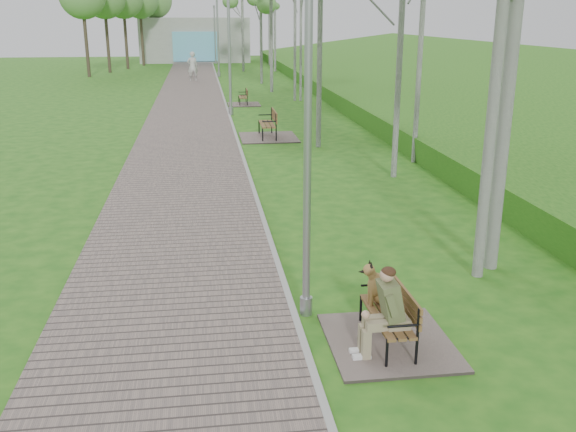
{
  "coord_description": "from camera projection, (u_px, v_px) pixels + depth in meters",
  "views": [
    {
      "loc": [
        -1.23,
        -12.03,
        4.17
      ],
      "look_at": [
        0.14,
        -1.97,
        0.99
      ],
      "focal_mm": 40.0,
      "sensor_mm": 36.0,
      "label": 1
    }
  ],
  "objects": [
    {
      "name": "walkway",
      "position": [
        190.0,
        100.0,
        32.88
      ],
      "size": [
        3.5,
        67.0,
        0.04
      ],
      "primitive_type": "cube",
      "color": "#665853",
      "rests_on": "ground"
    },
    {
      "name": "building_north",
      "position": [
        195.0,
        40.0,
        60.19
      ],
      "size": [
        10.0,
        5.2,
        4.0
      ],
      "color": "#9E9E99",
      "rests_on": "ground"
    },
    {
      "name": "lamp_post_near",
      "position": [
        307.0,
        168.0,
        8.71
      ],
      "size": [
        0.18,
        0.18,
        4.69
      ],
      "color": "gray",
      "rests_on": "ground"
    },
    {
      "name": "bench_second",
      "position": [
        267.0,
        132.0,
        22.76
      ],
      "size": [
        2.0,
        2.22,
        1.23
      ],
      "color": "#665853",
      "rests_on": "ground"
    },
    {
      "name": "ground",
      "position": [
        268.0,
        234.0,
        12.78
      ],
      "size": [
        120.0,
        120.0,
        0.0
      ],
      "primitive_type": "plane",
      "color": "#215D16",
      "rests_on": "ground"
    },
    {
      "name": "lamp_post_second",
      "position": [
        230.0,
        54.0,
        27.4
      ],
      "size": [
        0.22,
        0.22,
        5.61
      ],
      "color": "gray",
      "rests_on": "ground"
    },
    {
      "name": "kerb",
      "position": [
        224.0,
        100.0,
        33.1
      ],
      "size": [
        0.1,
        67.0,
        0.05
      ],
      "primitive_type": "cube",
      "color": "#999993",
      "rests_on": "ground"
    },
    {
      "name": "pedestrian_near",
      "position": [
        192.0,
        66.0,
        42.26
      ],
      "size": [
        0.77,
        0.57,
        1.93
      ],
      "primitive_type": "imported",
      "rotation": [
        0.0,
        0.0,
        3.3
      ],
      "color": "beige",
      "rests_on": "ground"
    },
    {
      "name": "bench_third",
      "position": [
        243.0,
        101.0,
        31.28
      ],
      "size": [
        1.55,
        1.72,
        0.95
      ],
      "color": "#665853",
      "rests_on": "ground"
    },
    {
      "name": "embankment",
      "position": [
        457.0,
        100.0,
        33.23
      ],
      "size": [
        14.0,
        70.0,
        1.6
      ],
      "primitive_type": "cube",
      "color": "#509225",
      "rests_on": "ground"
    },
    {
      "name": "lamp_post_far",
      "position": [
        215.0,
        37.0,
        57.48
      ],
      "size": [
        0.19,
        0.19,
        5.03
      ],
      "color": "gray",
      "rests_on": "ground"
    },
    {
      "name": "bench_main",
      "position": [
        385.0,
        318.0,
        8.36
      ],
      "size": [
        1.62,
        1.8,
        1.41
      ],
      "color": "#665853",
      "rests_on": "ground"
    },
    {
      "name": "lamp_post_third",
      "position": [
        218.0,
        38.0,
        45.05
      ],
      "size": [
        0.22,
        0.22,
        5.7
      ],
      "color": "gray",
      "rests_on": "ground"
    }
  ]
}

